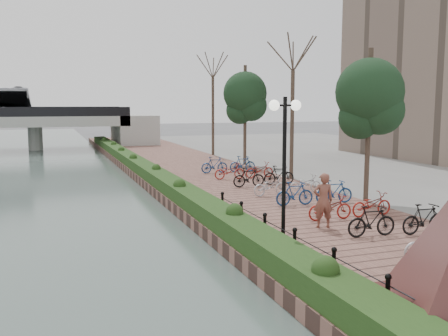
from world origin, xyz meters
name	(u,v)px	position (x,y,z in m)	size (l,w,h in m)	color
ground	(301,324)	(0.00, 0.00, 0.00)	(220.00, 220.00, 0.00)	#59595B
promenade	(216,182)	(4.00, 17.50, 0.25)	(8.00, 75.00, 0.50)	brown
inland_pavement	(440,170)	(20.00, 17.50, 0.25)	(24.00, 75.00, 0.50)	slate
hedge	(148,170)	(0.60, 20.00, 0.80)	(1.10, 56.00, 0.60)	#1C3A15
chain_fence	(313,253)	(1.40, 2.00, 0.85)	(0.10, 14.10, 0.70)	black
lamppost	(285,137)	(1.66, 4.24, 3.70)	(1.02, 0.32, 4.38)	black
pedestrian	(323,200)	(3.77, 5.48, 1.44)	(0.68, 0.45, 1.87)	brown
bicycle_parking	(302,189)	(5.50, 10.18, 0.97)	(2.40, 19.89, 1.00)	silver
street_trees	(323,124)	(8.00, 12.68, 3.69)	(3.20, 37.12, 6.80)	#3D2F24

